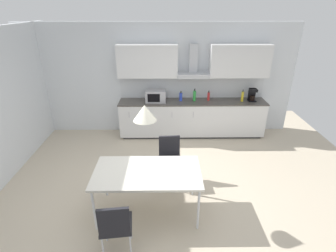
{
  "coord_description": "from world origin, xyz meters",
  "views": [
    {
      "loc": [
        0.17,
        -3.68,
        3.0
      ],
      "look_at": [
        0.22,
        0.67,
        1.0
      ],
      "focal_mm": 28.0,
      "sensor_mm": 36.0,
      "label": 1
    }
  ],
  "objects_px": {
    "bottle_blue": "(181,97)",
    "bottle_green": "(194,96)",
    "bottle_red": "(209,96)",
    "chair_far_right": "(170,155)",
    "chair_near_left": "(115,224)",
    "bottle_yellow": "(242,96)",
    "microwave": "(156,96)",
    "dining_table": "(147,174)",
    "coffee_maker": "(252,95)",
    "pendant_lamp": "(145,113)"
  },
  "relations": [
    {
      "from": "bottle_blue",
      "to": "bottle_green",
      "type": "bearing_deg",
      "value": -0.99
    },
    {
      "from": "coffee_maker",
      "to": "chair_near_left",
      "type": "xyz_separation_m",
      "value": [
        -2.73,
        -3.59,
        -0.51
      ]
    },
    {
      "from": "pendant_lamp",
      "to": "chair_far_right",
      "type": "bearing_deg",
      "value": 66.71
    },
    {
      "from": "coffee_maker",
      "to": "chair_near_left",
      "type": "bearing_deg",
      "value": -127.25
    },
    {
      "from": "bottle_green",
      "to": "pendant_lamp",
      "type": "bearing_deg",
      "value": -109.59
    },
    {
      "from": "bottle_blue",
      "to": "bottle_yellow",
      "type": "relative_size",
      "value": 0.82
    },
    {
      "from": "bottle_blue",
      "to": "chair_far_right",
      "type": "height_order",
      "value": "bottle_blue"
    },
    {
      "from": "coffee_maker",
      "to": "chair_far_right",
      "type": "bearing_deg",
      "value": -136.16
    },
    {
      "from": "coffee_maker",
      "to": "bottle_blue",
      "type": "bearing_deg",
      "value": 179.9
    },
    {
      "from": "bottle_blue",
      "to": "chair_far_right",
      "type": "xyz_separation_m",
      "value": [
        -0.3,
        -1.95,
        -0.46
      ]
    },
    {
      "from": "bottle_blue",
      "to": "bottle_green",
      "type": "distance_m",
      "value": 0.33
    },
    {
      "from": "bottle_green",
      "to": "dining_table",
      "type": "relative_size",
      "value": 0.19
    },
    {
      "from": "microwave",
      "to": "pendant_lamp",
      "type": "xyz_separation_m",
      "value": [
        -0.05,
        -2.74,
        0.66
      ]
    },
    {
      "from": "chair_near_left",
      "to": "chair_far_right",
      "type": "height_order",
      "value": "same"
    },
    {
      "from": "bottle_blue",
      "to": "pendant_lamp",
      "type": "relative_size",
      "value": 0.75
    },
    {
      "from": "bottle_yellow",
      "to": "bottle_green",
      "type": "height_order",
      "value": "bottle_green"
    },
    {
      "from": "bottle_yellow",
      "to": "bottle_green",
      "type": "bearing_deg",
      "value": 177.59
    },
    {
      "from": "bottle_blue",
      "to": "dining_table",
      "type": "distance_m",
      "value": 2.87
    },
    {
      "from": "coffee_maker",
      "to": "pendant_lamp",
      "type": "bearing_deg",
      "value": -130.68
    },
    {
      "from": "microwave",
      "to": "pendant_lamp",
      "type": "height_order",
      "value": "pendant_lamp"
    },
    {
      "from": "microwave",
      "to": "chair_far_right",
      "type": "relative_size",
      "value": 0.55
    },
    {
      "from": "bottle_red",
      "to": "bottle_green",
      "type": "xyz_separation_m",
      "value": [
        -0.35,
        -0.04,
        0.03
      ]
    },
    {
      "from": "coffee_maker",
      "to": "bottle_yellow",
      "type": "distance_m",
      "value": 0.25
    },
    {
      "from": "microwave",
      "to": "bottle_blue",
      "type": "xyz_separation_m",
      "value": [
        0.61,
        0.03,
        -0.04
      ]
    },
    {
      "from": "bottle_yellow",
      "to": "chair_far_right",
      "type": "relative_size",
      "value": 0.33
    },
    {
      "from": "microwave",
      "to": "bottle_red",
      "type": "bearing_deg",
      "value": 2.67
    },
    {
      "from": "bottle_red",
      "to": "bottle_yellow",
      "type": "distance_m",
      "value": 0.81
    },
    {
      "from": "bottle_blue",
      "to": "pendant_lamp",
      "type": "distance_m",
      "value": 2.93
    },
    {
      "from": "bottle_yellow",
      "to": "bottle_red",
      "type": "bearing_deg",
      "value": 173.99
    },
    {
      "from": "microwave",
      "to": "bottle_blue",
      "type": "height_order",
      "value": "microwave"
    },
    {
      "from": "bottle_red",
      "to": "bottle_green",
      "type": "height_order",
      "value": "bottle_green"
    },
    {
      "from": "bottle_blue",
      "to": "bottle_yellow",
      "type": "bearing_deg",
      "value": -2.1
    },
    {
      "from": "microwave",
      "to": "coffee_maker",
      "type": "xyz_separation_m",
      "value": [
        2.33,
        0.03,
        0.01
      ]
    },
    {
      "from": "pendant_lamp",
      "to": "microwave",
      "type": "bearing_deg",
      "value": 89.01
    },
    {
      "from": "bottle_red",
      "to": "coffee_maker",
      "type": "bearing_deg",
      "value": -1.83
    },
    {
      "from": "chair_far_right",
      "to": "chair_near_left",
      "type": "bearing_deg",
      "value": -113.2
    },
    {
      "from": "chair_near_left",
      "to": "bottle_green",
      "type": "bearing_deg",
      "value": 69.58
    },
    {
      "from": "bottle_green",
      "to": "bottle_red",
      "type": "bearing_deg",
      "value": 5.94
    },
    {
      "from": "coffee_maker",
      "to": "bottle_red",
      "type": "distance_m",
      "value": 1.05
    },
    {
      "from": "chair_far_right",
      "to": "microwave",
      "type": "bearing_deg",
      "value": 99.09
    },
    {
      "from": "bottle_red",
      "to": "chair_far_right",
      "type": "xyz_separation_m",
      "value": [
        -0.98,
        -1.98,
        -0.47
      ]
    },
    {
      "from": "coffee_maker",
      "to": "chair_far_right",
      "type": "relative_size",
      "value": 0.34
    },
    {
      "from": "bottle_blue",
      "to": "pendant_lamp",
      "type": "xyz_separation_m",
      "value": [
        -0.65,
        -2.77,
        0.69
      ]
    },
    {
      "from": "bottle_red",
      "to": "chair_near_left",
      "type": "relative_size",
      "value": 0.28
    },
    {
      "from": "bottle_yellow",
      "to": "chair_near_left",
      "type": "bearing_deg",
      "value": -125.06
    },
    {
      "from": "microwave",
      "to": "bottle_red",
      "type": "relative_size",
      "value": 2.0
    },
    {
      "from": "microwave",
      "to": "coffee_maker",
      "type": "relative_size",
      "value": 1.6
    },
    {
      "from": "chair_far_right",
      "to": "coffee_maker",
      "type": "bearing_deg",
      "value": 43.84
    },
    {
      "from": "dining_table",
      "to": "bottle_blue",
      "type": "bearing_deg",
      "value": 76.72
    },
    {
      "from": "microwave",
      "to": "chair_far_right",
      "type": "bearing_deg",
      "value": -80.91
    }
  ]
}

